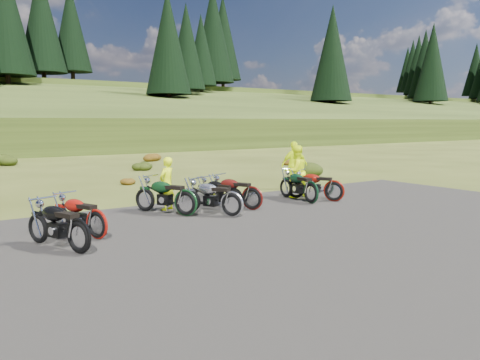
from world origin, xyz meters
TOP-DOWN VIEW (x-y plane):
  - ground at (0.00, 0.00)m, footprint 300.00×300.00m
  - gravel_pad at (0.00, -2.00)m, footprint 20.00×12.00m
  - hill_slope at (0.00, 50.00)m, footprint 300.00×45.97m
  - conifer_23 at (3.00, 62.00)m, footprint 7.48×7.48m
  - conifer_24 at (9.00, 68.00)m, footprint 7.04×7.04m
  - conifer_25 at (15.00, 74.00)m, footprint 6.60×6.60m
  - conifer_26 at (21.00, 49.00)m, footprint 6.16×6.16m
  - conifer_27 at (27.00, 55.00)m, footprint 5.72×5.72m
  - conifer_28 at (33.00, 61.00)m, footprint 5.28×5.28m
  - conifer_29 at (39.00, 67.00)m, footprint 7.92×7.92m
  - conifer_30 at (45.00, 73.00)m, footprint 7.48×7.48m
  - conifer_31 at (51.00, 48.00)m, footprint 7.04×7.04m
  - conifer_32 at (57.00, 54.00)m, footprint 6.60×6.60m
  - conifer_33 at (63.00, 60.00)m, footprint 6.16×6.16m
  - conifer_34 at (69.00, 66.00)m, footprint 5.72×5.72m
  - conifer_35 at (75.00, 72.00)m, footprint 5.28×5.28m
  - conifer_36 at (81.00, 78.00)m, footprint 7.92×7.92m
  - conifer_37 at (87.00, 53.00)m, footprint 7.48×7.48m
  - conifer_38 at (93.00, 59.00)m, footprint 7.04×7.04m
  - conifer_39 at (99.00, 65.00)m, footprint 6.60×6.60m
  - conifer_40 at (105.00, 71.00)m, footprint 6.16×6.16m
  - conifer_41 at (111.00, 77.00)m, footprint 5.72×5.72m
  - conifer_45 at (135.00, 70.00)m, footprint 7.04×7.04m
  - shrub_3 at (-3.30, 21.90)m, footprint 1.56×1.56m
  - shrub_4 at (-0.40, 9.20)m, footprint 0.77×0.77m
  - shrub_5 at (2.50, 14.50)m, footprint 1.03×1.03m
  - shrub_6 at (5.40, 19.80)m, footprint 1.30×1.30m
  - shrub_7 at (8.30, 7.10)m, footprint 1.56×1.56m
  - shrub_8 at (11.20, 12.40)m, footprint 0.77×0.77m
  - motorcycle_0 at (-5.11, -0.53)m, footprint 1.43×2.20m
  - motorcycle_1 at (-4.43, 0.46)m, footprint 1.37×2.08m
  - motorcycle_2 at (-1.51, 1.65)m, footprint 1.68×2.26m
  - motorcycle_3 at (-0.49, 0.79)m, footprint 1.59×2.16m
  - motorcycle_4 at (0.61, 1.33)m, footprint 1.52×2.15m
  - motorcycle_5 at (0.24, 1.79)m, footprint 1.28×1.97m
  - motorcycle_6 at (3.78, 1.01)m, footprint 1.59×2.12m
  - motorcycle_7 at (2.86, 1.15)m, footprint 0.85×2.14m
  - person_middle at (-1.52, 2.84)m, footprint 0.70×0.62m
  - person_right_a at (3.30, 2.41)m, footprint 0.94×0.76m
  - person_right_b at (4.71, 4.12)m, footprint 1.20×0.75m

SIDE VIEW (x-z plane):
  - ground at x=0.00m, z-range 0.00..0.00m
  - gravel_pad at x=0.00m, z-range -0.02..0.02m
  - hill_slope at x=0.00m, z-range -4.69..4.69m
  - motorcycle_0 at x=-5.11m, z-range -0.55..0.55m
  - motorcycle_1 at x=-4.43m, z-range -0.52..0.52m
  - motorcycle_2 at x=-1.51m, z-range -0.57..0.57m
  - motorcycle_3 at x=-0.49m, z-range -0.54..0.54m
  - motorcycle_4 at x=0.61m, z-range -0.54..0.54m
  - motorcycle_5 at x=0.24m, z-range -0.49..0.49m
  - motorcycle_6 at x=3.78m, z-range -0.54..0.54m
  - motorcycle_7 at x=2.86m, z-range -0.55..0.55m
  - shrub_4 at x=-0.40m, z-range 0.00..0.45m
  - shrub_8 at x=11.20m, z-range 0.00..0.45m
  - shrub_5 at x=2.50m, z-range 0.00..0.61m
  - shrub_6 at x=5.40m, z-range 0.00..0.77m
  - shrub_3 at x=-3.30m, z-range 0.00..0.92m
  - shrub_7 at x=8.30m, z-range 0.00..0.92m
  - person_middle at x=-1.52m, z-range 0.00..1.62m
  - person_right_a at x=3.30m, z-range 0.00..1.85m
  - person_right_b at x=4.71m, z-range 0.00..1.90m
  - conifer_26 at x=21.00m, z-range 5.37..21.37m
  - conifer_27 at x=27.00m, z-range 6.56..21.56m
  - conifer_31 at x=51.00m, z-range 5.18..23.18m
  - conifer_28 at x=33.00m, z-range 7.76..21.76m
  - conifer_32 at x=57.00m, z-range 6.37..23.37m
  - conifer_33 at x=63.00m, z-range 7.56..23.56m
  - conifer_37 at x=87.00m, z-range 6.17..25.17m
  - conifer_34 at x=69.00m, z-range 8.76..23.76m
  - conifer_38 at x=93.00m, z-range 7.37..25.37m
  - conifer_35 at x=75.00m, z-range 9.95..23.95m
  - conifer_39 at x=99.00m, z-range 8.56..25.56m
  - conifer_23 at x=3.00m, z-range 7.97..26.97m
  - conifer_41 at x=111.00m, z-range 10.15..25.15m
  - conifer_40 at x=105.00m, z-range 9.76..25.76m
  - conifer_24 at x=9.00m, z-range 9.16..27.16m
  - conifer_45 at x=135.00m, z-range 9.56..27.56m
  - conifer_25 at x=15.00m, z-range 10.16..27.16m
  - conifer_29 at x=39.00m, z-range 8.97..28.97m
  - conifer_30 at x=45.00m, z-range 10.16..29.16m
  - conifer_36 at x=81.00m, z-range 10.16..30.16m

